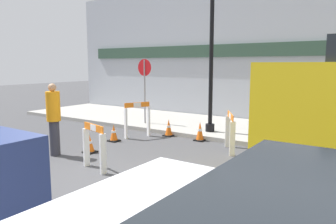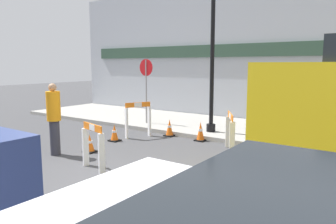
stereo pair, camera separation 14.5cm
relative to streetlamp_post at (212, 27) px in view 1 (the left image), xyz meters
name	(u,v)px [view 1 (the left image)]	position (x,y,z in m)	size (l,w,h in m)	color
ground_plane	(86,185)	(0.08, -5.22, -3.38)	(60.00, 60.00, 0.00)	#424244
sidewalk_slab	(227,128)	(0.08, 1.14, -3.31)	(18.00, 3.71, 0.14)	#9E9B93
storefront_facade	(250,51)	(0.08, 3.07, -0.62)	(18.00, 0.22, 5.50)	#A3A8B2
streetlamp_post	(212,27)	(0.00, 0.00, 0.00)	(0.44, 0.44, 5.03)	black
stop_sign	(145,81)	(-2.67, 0.03, -1.70)	(0.60, 0.06, 2.31)	gray
barricade_0	(230,130)	(1.30, -1.41, -2.82)	(0.61, 0.89, 1.01)	white
barricade_1	(137,119)	(-1.74, -1.51, -2.79)	(0.48, 0.80, 1.10)	white
barricade_2	(94,146)	(-0.46, -4.49, -2.84)	(0.80, 0.33, 1.01)	white
traffic_cone_0	(169,128)	(-1.04, -0.82, -3.12)	(0.30, 0.30, 0.54)	black
traffic_cone_1	(114,133)	(-1.98, -2.32, -3.14)	(0.30, 0.30, 0.50)	black
traffic_cone_2	(200,132)	(0.09, -0.82, -3.10)	(0.30, 0.30, 0.57)	black
traffic_cone_3	(90,144)	(-1.61, -3.59, -3.15)	(0.30, 0.30, 0.47)	black
person_worker	(54,117)	(-2.13, -4.25, -2.41)	(0.48, 0.48, 1.80)	#33333D
person_pedestrian	(300,101)	(2.26, 1.93, -2.29)	(0.31, 0.31, 1.75)	#33333D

